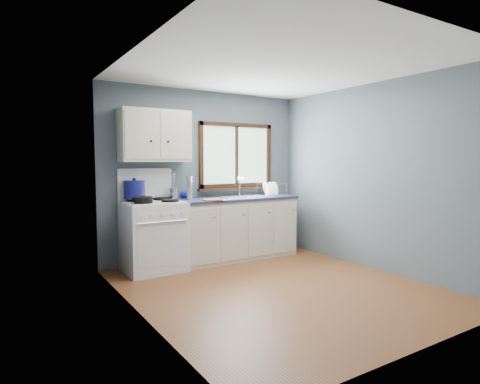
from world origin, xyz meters
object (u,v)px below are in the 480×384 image
sink (246,201)px  thermos (189,188)px  utensil_crock (173,194)px  dish_rack (271,192)px  skillet (143,199)px  stockpot (134,190)px  gas_range (153,234)px  base_cabinets (236,231)px

sink → thermos: size_ratio=2.56×
sink → utensil_crock: (-1.12, 0.15, 0.15)m
utensil_crock → thermos: utensil_crock is taller
sink → dish_rack: (0.49, 0.03, 0.12)m
skillet → stockpot: bearing=113.9°
sink → gas_range: bearing=-179.3°
thermos → dish_rack: size_ratio=0.74×
sink → skillet: 1.68m
skillet → utensil_crock: bearing=51.6°
stockpot → utensil_crock: size_ratio=0.86×
stockpot → utensil_crock: 0.57m
utensil_crock → dish_rack: bearing=-4.4°
gas_range → utensil_crock: 0.65m
base_cabinets → utensil_crock: size_ratio=4.42×
gas_range → stockpot: gas_range is taller
stockpot → thermos: bearing=-2.6°
gas_range → thermos: bearing=11.1°
stockpot → utensil_crock: bearing=2.1°
sink → skillet: sink is taller
gas_range → dish_rack: size_ratio=3.05×
utensil_crock → gas_range: bearing=-154.9°
base_cabinets → utensil_crock: bearing=170.9°
base_cabinets → utensil_crock: utensil_crock is taller
utensil_crock → sink: bearing=-7.7°
base_cabinets → thermos: bearing=172.5°
base_cabinets → sink: (0.18, -0.00, 0.45)m
base_cabinets → utensil_crock: (-0.94, 0.15, 0.60)m
gas_range → skillet: (-0.19, -0.15, 0.49)m
gas_range → stockpot: (-0.20, 0.15, 0.59)m
utensil_crock → dish_rack: (1.62, -0.12, -0.03)m
gas_range → base_cabinets: 1.31m
stockpot → gas_range: bearing=-37.0°
stockpot → skillet: bearing=-87.7°
sink → dish_rack: bearing=3.3°
skillet → thermos: thermos is taller
base_cabinets → dish_rack: size_ratio=4.15×
base_cabinets → stockpot: size_ratio=5.14×
skillet → dish_rack: (2.16, 0.19, -0.01)m
stockpot → utensil_crock: utensil_crock is taller
skillet → thermos: bearing=40.4°
sink → stockpot: stockpot is taller
skillet → dish_rack: size_ratio=0.93×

